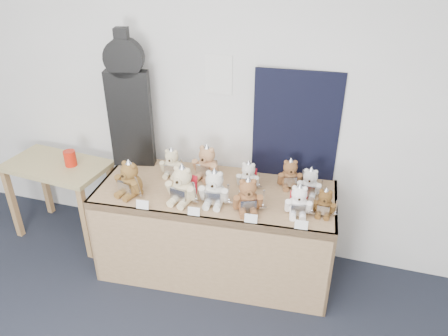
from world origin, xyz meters
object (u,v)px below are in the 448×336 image
(display_table, at_px, (214,213))
(guitar_case, at_px, (129,102))
(teddy_back_left, at_px, (172,163))
(teddy_back_end, at_px, (310,183))
(red_cup, at_px, (70,158))
(side_table, at_px, (59,177))
(teddy_back_right, at_px, (290,175))
(teddy_front_left, at_px, (183,186))
(teddy_front_right, at_px, (248,197))
(teddy_front_far_left, at_px, (130,180))
(teddy_front_far_right, at_px, (299,202))
(teddy_back_centre_left, at_px, (207,163))
(teddy_front_end, at_px, (325,203))
(teddy_back_centre_right, at_px, (248,176))
(teddy_front_centre, at_px, (214,189))

(display_table, xyz_separation_m, guitar_case, (-0.77, 0.27, 0.69))
(teddy_back_left, bearing_deg, teddy_back_end, -4.94)
(red_cup, bearing_deg, teddy_back_end, 2.40)
(side_table, xyz_separation_m, teddy_back_right, (1.93, 0.18, 0.25))
(teddy_front_left, distance_m, teddy_back_left, 0.39)
(teddy_front_right, height_order, teddy_back_left, teddy_front_right)
(teddy_front_far_left, relative_size, teddy_front_left, 0.95)
(display_table, distance_m, teddy_front_far_right, 0.68)
(side_table, relative_size, teddy_front_right, 3.16)
(side_table, height_order, teddy_back_right, teddy_back_right)
(red_cup, bearing_deg, teddy_front_far_right, -5.42)
(teddy_front_far_left, bearing_deg, guitar_case, 129.36)
(teddy_back_centre_left, height_order, teddy_back_right, teddy_back_centre_left)
(teddy_front_left, relative_size, teddy_back_left, 1.26)
(side_table, xyz_separation_m, teddy_back_left, (1.02, 0.08, 0.25))
(teddy_front_far_left, bearing_deg, teddy_back_centre_left, 57.46)
(guitar_case, bearing_deg, teddy_front_end, -24.52)
(teddy_front_end, bearing_deg, teddy_back_left, 172.44)
(red_cup, bearing_deg, side_table, -173.74)
(teddy_front_far_left, distance_m, teddy_back_right, 1.17)
(display_table, relative_size, red_cup, 13.93)
(side_table, xyz_separation_m, teddy_front_right, (1.71, -0.23, 0.26))
(teddy_back_left, relative_size, teddy_back_end, 1.03)
(teddy_front_left, xyz_separation_m, teddy_front_right, (0.47, 0.01, -0.01))
(teddy_front_left, bearing_deg, teddy_front_end, 15.25)
(display_table, distance_m, teddy_front_far_left, 0.66)
(guitar_case, relative_size, teddy_back_end, 4.50)
(teddy_back_right, bearing_deg, side_table, 169.67)
(guitar_case, bearing_deg, display_table, -33.86)
(red_cup, height_order, teddy_front_far_left, teddy_front_far_left)
(guitar_case, height_order, teddy_back_centre_left, guitar_case)
(teddy_front_right, bearing_deg, teddy_front_end, -7.48)
(guitar_case, relative_size, teddy_front_far_right, 4.32)
(teddy_front_far_right, height_order, teddy_back_centre_right, teddy_front_far_right)
(side_table, height_order, teddy_front_far_left, teddy_front_far_left)
(teddy_front_centre, bearing_deg, side_table, 167.25)
(teddy_back_centre_right, bearing_deg, teddy_back_centre_left, 166.35)
(teddy_back_right, bearing_deg, teddy_front_left, -164.21)
(display_table, bearing_deg, teddy_back_centre_left, 114.47)
(teddy_front_centre, bearing_deg, display_table, 107.21)
(teddy_back_centre_left, xyz_separation_m, teddy_back_end, (0.79, -0.03, -0.02))
(teddy_front_far_left, relative_size, teddy_back_left, 1.19)
(side_table, bearing_deg, teddy_back_right, 10.25)
(side_table, relative_size, teddy_back_centre_right, 3.76)
(teddy_front_far_right, xyz_separation_m, teddy_back_centre_left, (-0.75, 0.29, 0.02))
(guitar_case, height_order, red_cup, guitar_case)
(teddy_back_right, bearing_deg, teddy_back_centre_left, 168.92)
(display_table, xyz_separation_m, teddy_back_left, (-0.40, 0.19, 0.26))
(teddy_front_left, bearing_deg, teddy_front_right, 9.61)
(teddy_back_left, bearing_deg, guitar_case, 161.07)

